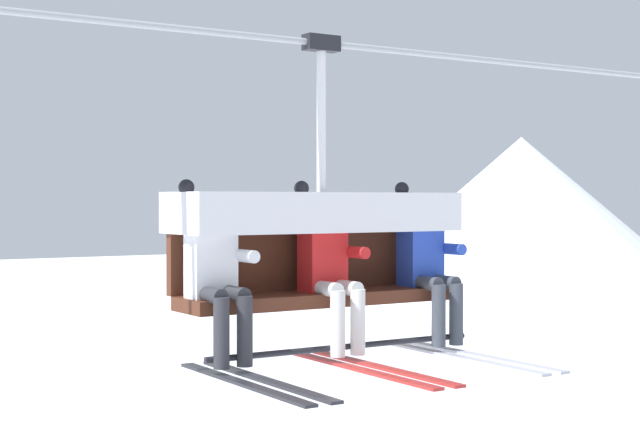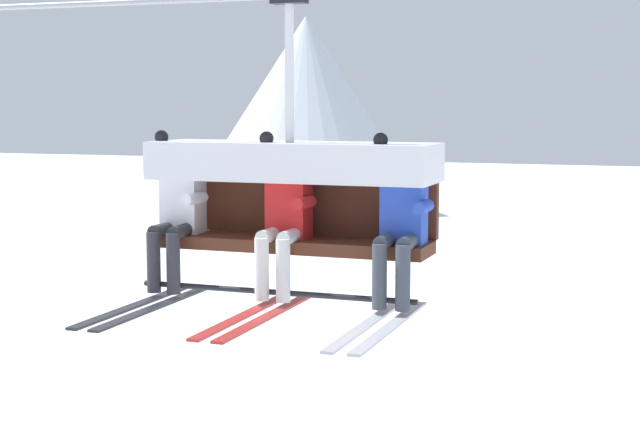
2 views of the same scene
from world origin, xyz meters
name	(u,v)px [view 1 (image 1 of 2)]	position (x,y,z in m)	size (l,w,h in m)	color
mountain_peak_central	(521,219)	(40.39, 37.88, 5.15)	(23.69, 23.69, 10.30)	white
lift_cable	(349,46)	(1.24, -0.80, 7.50)	(19.66, 0.05, 0.05)	#9EA3A8
chairlift_chair	(316,231)	(0.99, -0.73, 6.08)	(2.29, 0.74, 2.34)	#512819
skier_white	(218,273)	(0.05, -0.94, 5.81)	(0.48, 1.70, 1.34)	silver
skier_red	(331,268)	(0.98, -0.94, 5.81)	(0.48, 1.70, 1.34)	red
skier_blue	(429,264)	(1.92, -0.94, 5.81)	(0.48, 1.70, 1.34)	#2847B7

